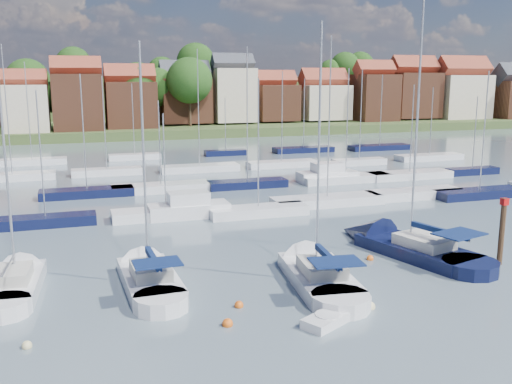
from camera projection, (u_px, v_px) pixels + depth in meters
name	position (u px, v px, depth m)	size (l,w,h in m)	color
ground	(200.00, 176.00, 70.12)	(260.00, 260.00, 0.00)	#495A63
sailboat_left	(146.00, 274.00, 34.39)	(3.38, 11.27, 15.20)	silver
sailboat_centre	(311.00, 270.00, 35.17)	(4.59, 12.40, 16.42)	silver
sailboat_navy	(396.00, 245.00, 40.44)	(7.06, 13.83, 18.44)	black
sailboat_far	(18.00, 280.00, 33.49)	(3.44, 10.50, 13.76)	silver
tender	(328.00, 319.00, 28.25)	(3.09, 2.49, 0.61)	silver
timber_piling	(501.00, 245.00, 37.04)	(0.40, 0.40, 6.68)	#4C331E
buoy_a	(27.00, 348.00, 25.80)	(0.46, 0.46, 0.46)	beige
buoy_b	(228.00, 326.00, 28.09)	(0.55, 0.55, 0.55)	#D85914
buoy_c	(239.00, 307.00, 30.37)	(0.49, 0.49, 0.49)	#D85914
buoy_d	(370.00, 308.00, 30.19)	(0.53, 0.53, 0.53)	beige
buoy_e	(375.00, 245.00, 41.49)	(0.54, 0.54, 0.54)	#D85914
buoy_g	(370.00, 260.00, 38.19)	(0.47, 0.47, 0.47)	#D85914
marina_field	(225.00, 179.00, 66.07)	(79.62, 41.41, 15.93)	silver
far_shore_town	(136.00, 104.00, 156.36)	(212.46, 90.00, 22.27)	#3F5028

